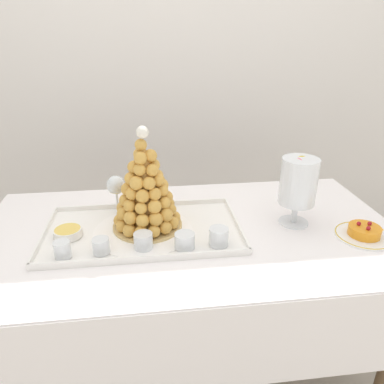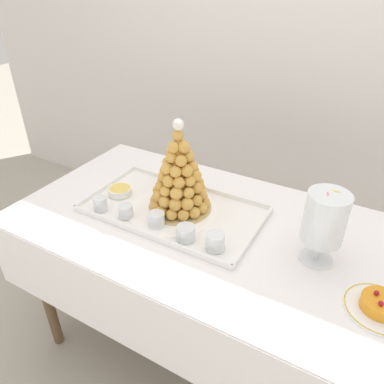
{
  "view_description": "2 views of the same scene",
  "coord_description": "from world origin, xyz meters",
  "px_view_note": "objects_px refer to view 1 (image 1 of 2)",
  "views": [
    {
      "loc": [
        -0.12,
        -1.08,
        1.36
      ],
      "look_at": [
        0.01,
        -0.0,
        0.88
      ],
      "focal_mm": 33.63,
      "sensor_mm": 36.0,
      "label": 1
    },
    {
      "loc": [
        0.47,
        -0.95,
        1.52
      ],
      "look_at": [
        -0.09,
        0.03,
        0.82
      ],
      "focal_mm": 34.13,
      "sensor_mm": 36.0,
      "label": 2
    }
  ],
  "objects_px": {
    "dessert_cup_left": "(63,250)",
    "dessert_cup_centre": "(143,241)",
    "dessert_cup_mid_right": "(185,241)",
    "fruit_tart_plate": "(364,233)",
    "croquembouche": "(146,190)",
    "wine_glass": "(116,186)",
    "dessert_cup_right": "(219,237)",
    "creme_brulee_ramekin": "(68,232)",
    "dessert_cup_mid_left": "(101,246)",
    "serving_tray": "(143,230)",
    "macaron_goblet": "(298,182)"
  },
  "relations": [
    {
      "from": "serving_tray",
      "to": "fruit_tart_plate",
      "type": "height_order",
      "value": "fruit_tart_plate"
    },
    {
      "from": "creme_brulee_ramekin",
      "to": "macaron_goblet",
      "type": "xyz_separation_m",
      "value": [
        0.78,
        0.01,
        0.13
      ]
    },
    {
      "from": "wine_glass",
      "to": "serving_tray",
      "type": "bearing_deg",
      "value": -59.04
    },
    {
      "from": "croquembouche",
      "to": "serving_tray",
      "type": "bearing_deg",
      "value": -124.63
    },
    {
      "from": "serving_tray",
      "to": "macaron_goblet",
      "type": "height_order",
      "value": "macaron_goblet"
    },
    {
      "from": "dessert_cup_right",
      "to": "wine_glass",
      "type": "distance_m",
      "value": 0.44
    },
    {
      "from": "dessert_cup_mid_right",
      "to": "creme_brulee_ramekin",
      "type": "height_order",
      "value": "dessert_cup_mid_right"
    },
    {
      "from": "dessert_cup_centre",
      "to": "dessert_cup_mid_right",
      "type": "distance_m",
      "value": 0.13
    },
    {
      "from": "serving_tray",
      "to": "fruit_tart_plate",
      "type": "relative_size",
      "value": 3.54
    },
    {
      "from": "serving_tray",
      "to": "creme_brulee_ramekin",
      "type": "height_order",
      "value": "creme_brulee_ramekin"
    },
    {
      "from": "croquembouche",
      "to": "dessert_cup_left",
      "type": "xyz_separation_m",
      "value": [
        -0.25,
        -0.16,
        -0.11
      ]
    },
    {
      "from": "croquembouche",
      "to": "fruit_tart_plate",
      "type": "bearing_deg",
      "value": -11.46
    },
    {
      "from": "dessert_cup_centre",
      "to": "fruit_tart_plate",
      "type": "distance_m",
      "value": 0.73
    },
    {
      "from": "croquembouche",
      "to": "dessert_cup_right",
      "type": "xyz_separation_m",
      "value": [
        0.22,
        -0.15,
        -0.11
      ]
    },
    {
      "from": "croquembouche",
      "to": "dessert_cup_centre",
      "type": "height_order",
      "value": "croquembouche"
    },
    {
      "from": "dessert_cup_mid_left",
      "to": "dessert_cup_centre",
      "type": "bearing_deg",
      "value": 4.98
    },
    {
      "from": "dessert_cup_left",
      "to": "dessert_cup_right",
      "type": "relative_size",
      "value": 0.85
    },
    {
      "from": "croquembouche",
      "to": "wine_glass",
      "type": "xyz_separation_m",
      "value": [
        -0.11,
        0.13,
        -0.04
      ]
    },
    {
      "from": "dessert_cup_left",
      "to": "creme_brulee_ramekin",
      "type": "relative_size",
      "value": 0.57
    },
    {
      "from": "dessert_cup_mid_right",
      "to": "fruit_tart_plate",
      "type": "bearing_deg",
      "value": 0.5
    },
    {
      "from": "dessert_cup_centre",
      "to": "fruit_tart_plate",
      "type": "bearing_deg",
      "value": -0.71
    },
    {
      "from": "croquembouche",
      "to": "wine_glass",
      "type": "height_order",
      "value": "croquembouche"
    },
    {
      "from": "croquembouche",
      "to": "dessert_cup_right",
      "type": "relative_size",
      "value": 5.73
    },
    {
      "from": "wine_glass",
      "to": "dessert_cup_right",
      "type": "bearing_deg",
      "value": -40.07
    },
    {
      "from": "croquembouche",
      "to": "dessert_cup_left",
      "type": "height_order",
      "value": "croquembouche"
    },
    {
      "from": "dessert_cup_mid_left",
      "to": "dessert_cup_mid_right",
      "type": "xyz_separation_m",
      "value": [
        0.26,
        -0.0,
        0.0
      ]
    },
    {
      "from": "dessert_cup_left",
      "to": "dessert_cup_right",
      "type": "bearing_deg",
      "value": 1.45
    },
    {
      "from": "dessert_cup_left",
      "to": "macaron_goblet",
      "type": "xyz_separation_m",
      "value": [
        0.77,
        0.13,
        0.12
      ]
    },
    {
      "from": "dessert_cup_left",
      "to": "dessert_cup_centre",
      "type": "bearing_deg",
      "value": 5.24
    },
    {
      "from": "dessert_cup_mid_left",
      "to": "fruit_tart_plate",
      "type": "relative_size",
      "value": 0.28
    },
    {
      "from": "macaron_goblet",
      "to": "dessert_cup_left",
      "type": "bearing_deg",
      "value": -170.07
    },
    {
      "from": "croquembouche",
      "to": "dessert_cup_centre",
      "type": "bearing_deg",
      "value": -95.84
    },
    {
      "from": "croquembouche",
      "to": "dessert_cup_mid_right",
      "type": "relative_size",
      "value": 5.55
    },
    {
      "from": "macaron_goblet",
      "to": "wine_glass",
      "type": "xyz_separation_m",
      "value": [
        -0.63,
        0.16,
        -0.05
      ]
    },
    {
      "from": "serving_tray",
      "to": "fruit_tart_plate",
      "type": "xyz_separation_m",
      "value": [
        0.73,
        -0.12,
        0.01
      ]
    },
    {
      "from": "serving_tray",
      "to": "dessert_cup_centre",
      "type": "distance_m",
      "value": 0.12
    },
    {
      "from": "dessert_cup_centre",
      "to": "creme_brulee_ramekin",
      "type": "distance_m",
      "value": 0.27
    },
    {
      "from": "dessert_cup_left",
      "to": "creme_brulee_ramekin",
      "type": "bearing_deg",
      "value": 94.16
    },
    {
      "from": "serving_tray",
      "to": "dessert_cup_mid_right",
      "type": "relative_size",
      "value": 10.34
    },
    {
      "from": "serving_tray",
      "to": "dessert_cup_mid_left",
      "type": "xyz_separation_m",
      "value": [
        -0.13,
        -0.12,
        0.02
      ]
    },
    {
      "from": "dessert_cup_centre",
      "to": "macaron_goblet",
      "type": "height_order",
      "value": "macaron_goblet"
    },
    {
      "from": "serving_tray",
      "to": "dessert_cup_right",
      "type": "relative_size",
      "value": 10.67
    },
    {
      "from": "serving_tray",
      "to": "creme_brulee_ramekin",
      "type": "relative_size",
      "value": 7.07
    },
    {
      "from": "dessert_cup_mid_right",
      "to": "wine_glass",
      "type": "height_order",
      "value": "wine_glass"
    },
    {
      "from": "croquembouche",
      "to": "dessert_cup_mid_left",
      "type": "distance_m",
      "value": 0.23
    },
    {
      "from": "dessert_cup_mid_left",
      "to": "creme_brulee_ramekin",
      "type": "distance_m",
      "value": 0.17
    },
    {
      "from": "croquembouche",
      "to": "dessert_cup_mid_left",
      "type": "xyz_separation_m",
      "value": [
        -0.14,
        -0.15,
        -0.11
      ]
    },
    {
      "from": "dessert_cup_mid_left",
      "to": "dessert_cup_mid_right",
      "type": "distance_m",
      "value": 0.26
    },
    {
      "from": "creme_brulee_ramekin",
      "to": "macaron_goblet",
      "type": "height_order",
      "value": "macaron_goblet"
    },
    {
      "from": "wine_glass",
      "to": "creme_brulee_ramekin",
      "type": "bearing_deg",
      "value": -132.45
    }
  ]
}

